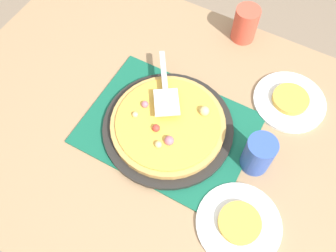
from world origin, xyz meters
The scene contains 12 objects.
ground_plane centered at (0.00, 0.00, 0.00)m, with size 8.00×8.00×0.00m, color #84705B.
dining_table centered at (0.00, 0.00, 0.64)m, with size 1.40×1.00×0.75m.
placemat centered at (0.00, 0.00, 0.75)m, with size 0.48×0.36×0.01m, color #145B42.
pizza_pan centered at (0.00, 0.00, 0.76)m, with size 0.38×0.38×0.01m, color black.
pizza centered at (0.00, 0.00, 0.78)m, with size 0.33×0.33×0.05m.
plate_near_left centered at (0.28, 0.26, 0.76)m, with size 0.22×0.22×0.01m, color white.
plate_far_right centered at (0.29, -0.16, 0.76)m, with size 0.22×0.22×0.01m, color white.
served_slice_left centered at (0.28, 0.26, 0.77)m, with size 0.11×0.11×0.02m, color gold.
served_slice_right centered at (0.29, -0.16, 0.77)m, with size 0.11×0.11×0.02m, color gold.
cup_near centered at (0.05, 0.44, 0.81)m, with size 0.08×0.08×0.12m, color #E04C38.
cup_corner centered at (0.26, 0.02, 0.81)m, with size 0.08×0.08×0.12m, color #3351AD.
pizza_server centered at (-0.05, 0.08, 0.82)m, with size 0.16×0.22×0.01m.
Camera 1 is at (0.24, -0.44, 1.68)m, focal length 38.51 mm.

